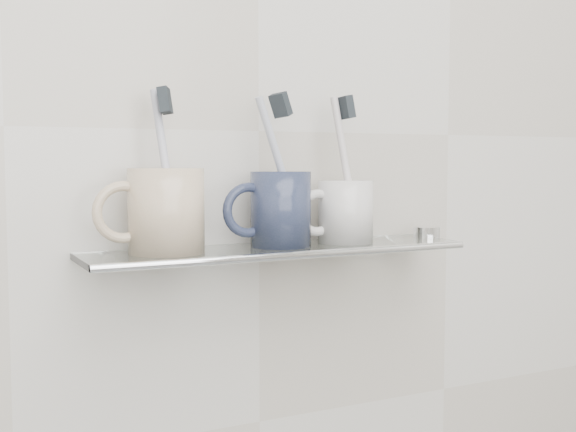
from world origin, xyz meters
TOP-DOWN VIEW (x-y plane):
  - wall_back at (0.00, 1.10)m, footprint 2.50×0.00m
  - shelf_glass at (0.00, 1.04)m, footprint 0.50×0.12m
  - shelf_rail at (0.00, 0.98)m, footprint 0.50×0.01m
  - bracket_left at (-0.21, 1.09)m, footprint 0.02×0.03m
  - bracket_right at (0.21, 1.09)m, footprint 0.02×0.03m
  - mug_left at (-0.15, 1.04)m, footprint 0.10×0.10m
  - mug_left_handle at (-0.20, 1.04)m, footprint 0.07×0.01m
  - toothbrush_left at (-0.15, 1.04)m, footprint 0.03×0.04m
  - bristles_left at (-0.15, 1.04)m, footprint 0.02×0.03m
  - mug_center at (0.00, 1.04)m, footprint 0.09×0.09m
  - mug_center_handle at (-0.04, 1.04)m, footprint 0.07×0.01m
  - toothbrush_center at (0.00, 1.04)m, footprint 0.08×0.03m
  - bristles_center at (0.00, 1.04)m, footprint 0.03×0.03m
  - mug_right at (0.10, 1.04)m, footprint 0.10×0.10m
  - mug_right_handle at (0.06, 1.04)m, footprint 0.06×0.01m
  - toothbrush_right at (0.10, 1.04)m, footprint 0.04×0.02m
  - bristles_right at (0.10, 1.04)m, footprint 0.02×0.02m
  - chrome_cap at (0.24, 1.04)m, footprint 0.04×0.04m

SIDE VIEW (x-z plane):
  - bracket_left at x=-0.21m, z-range 1.08..1.09m
  - bracket_right at x=0.21m, z-range 1.08..1.09m
  - shelf_glass at x=0.00m, z-range 1.09..1.10m
  - shelf_rail at x=0.00m, z-range 1.09..1.10m
  - chrome_cap at x=0.24m, z-range 1.10..1.12m
  - mug_right at x=0.10m, z-range 1.10..1.18m
  - mug_right_handle at x=0.06m, z-range 1.11..1.17m
  - mug_center at x=0.00m, z-range 1.10..1.20m
  - mug_center_handle at x=-0.04m, z-range 1.11..1.18m
  - mug_left at x=-0.15m, z-range 1.10..1.20m
  - mug_left_handle at x=-0.20m, z-range 1.11..1.19m
  - toothbrush_left at x=-0.15m, z-range 1.11..1.30m
  - toothbrush_center at x=0.00m, z-range 1.11..1.29m
  - toothbrush_right at x=0.10m, z-range 1.11..1.30m
  - wall_back at x=0.00m, z-range 0.00..2.50m
  - bristles_left at x=-0.15m, z-range 1.26..1.30m
  - bristles_center at x=0.00m, z-range 1.26..1.30m
  - bristles_right at x=0.10m, z-range 1.26..1.30m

